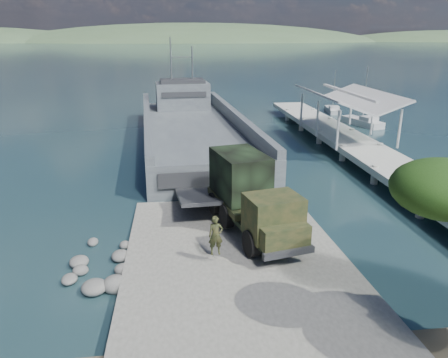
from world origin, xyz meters
The scene contains 10 objects.
ground centered at (0.00, 0.00, 0.00)m, with size 1400.00×1400.00×0.00m, color #1A343E.
boat_ramp centered at (0.00, -1.00, 0.25)m, with size 10.00×18.00×0.50m, color slate.
shoreline_rocks centered at (-6.20, 0.50, 0.00)m, with size 3.20×5.60×0.90m, color #575755, non-canonical shape.
distant_headlands centered at (50.00, 560.00, 0.00)m, with size 1000.00×240.00×48.00m, color #415C39, non-canonical shape.
pier centered at (13.00, 18.77, 1.60)m, with size 6.40×44.00×6.10m.
landing_craft centered at (-0.73, 23.45, 0.86)m, with size 10.75×35.94×10.56m.
military_truck centered at (1.15, 2.74, 2.34)m, with size 4.09×8.27×3.69m.
soldier centered at (-0.95, -0.60, 1.39)m, with size 0.65×0.43×1.78m, color black.
sailboat_near centered at (19.32, 29.86, 0.37)m, with size 3.15×5.90×6.90m.
sailboat_far centered at (18.92, 38.73, 0.31)m, with size 2.07×4.85×5.72m.
Camera 1 is at (-2.66, -17.75, 10.14)m, focal length 35.00 mm.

